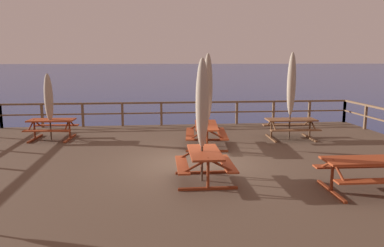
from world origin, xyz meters
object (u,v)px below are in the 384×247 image
(picnic_table_back_left, at_px, (205,160))
(patio_umbrella_short_back, at_px, (202,104))
(patio_umbrella_tall_back_right, at_px, (49,98))
(picnic_table_mid_centre, at_px, (52,125))
(patio_umbrella_short_mid, at_px, (291,84))
(patio_umbrella_tall_mid_right, at_px, (208,88))
(picnic_table_back_right, at_px, (206,130))
(picnic_table_mid_right, at_px, (291,124))
(picnic_table_front_right, at_px, (370,168))

(picnic_table_back_left, xyz_separation_m, patio_umbrella_short_back, (-0.07, 0.04, 1.39))
(patio_umbrella_short_back, xyz_separation_m, patio_umbrella_tall_back_right, (-5.08, 5.30, -0.35))
(picnic_table_mid_centre, relative_size, patio_umbrella_short_mid, 0.54)
(patio_umbrella_tall_mid_right, xyz_separation_m, patio_umbrella_short_mid, (3.27, 0.81, 0.04))
(picnic_table_back_right, height_order, picnic_table_mid_right, same)
(patio_umbrella_tall_back_right, bearing_deg, picnic_table_front_right, -36.05)
(picnic_table_back_left, relative_size, patio_umbrella_short_back, 0.53)
(picnic_table_front_right, relative_size, picnic_table_mid_right, 1.14)
(picnic_table_back_left, relative_size, patio_umbrella_tall_back_right, 0.65)
(picnic_table_front_right, height_order, patio_umbrella_short_mid, patio_umbrella_short_mid)
(picnic_table_front_right, bearing_deg, patio_umbrella_short_mid, 87.95)
(picnic_table_front_right, xyz_separation_m, patio_umbrella_tall_back_right, (-8.82, 6.42, 1.02))
(picnic_table_mid_centre, xyz_separation_m, patio_umbrella_tall_mid_right, (5.73, -1.64, 1.49))
(picnic_table_mid_centre, height_order, patio_umbrella_short_mid, patio_umbrella_short_mid)
(picnic_table_back_right, xyz_separation_m, patio_umbrella_short_back, (-0.62, -3.72, 1.37))
(picnic_table_back_left, xyz_separation_m, patio_umbrella_tall_mid_right, (0.61, 3.77, 1.50))
(picnic_table_mid_centre, bearing_deg, patio_umbrella_short_mid, -5.23)
(patio_umbrella_short_mid, height_order, patio_umbrella_short_back, patio_umbrella_short_mid)
(patio_umbrella_tall_back_right, bearing_deg, picnic_table_mid_centre, 67.15)
(picnic_table_front_right, xyz_separation_m, picnic_table_mid_right, (0.26, 5.69, -0.01))
(picnic_table_mid_right, xyz_separation_m, picnic_table_back_left, (-3.93, -4.61, -0.01))
(picnic_table_mid_centre, xyz_separation_m, patio_umbrella_short_mid, (8.99, -0.82, 1.53))
(picnic_table_front_right, distance_m, patio_umbrella_tall_mid_right, 5.93)
(patio_umbrella_short_mid, bearing_deg, picnic_table_back_right, -166.06)
(picnic_table_back_right, bearing_deg, picnic_table_mid_centre, 163.81)
(picnic_table_mid_right, relative_size, patio_umbrella_tall_back_right, 0.76)
(picnic_table_front_right, relative_size, picnic_table_mid_centre, 1.23)
(picnic_table_back_right, height_order, picnic_table_back_left, same)
(picnic_table_mid_centre, distance_m, patio_umbrella_short_back, 7.50)
(patio_umbrella_short_mid, xyz_separation_m, patio_umbrella_short_back, (-3.94, -4.54, -0.14))
(picnic_table_back_right, xyz_separation_m, patio_umbrella_tall_back_right, (-5.70, 1.58, 1.02))
(picnic_table_front_right, relative_size, patio_umbrella_tall_back_right, 0.87)
(picnic_table_front_right, bearing_deg, picnic_table_back_right, 122.77)
(picnic_table_back_right, relative_size, patio_umbrella_tall_mid_right, 0.69)
(patio_umbrella_tall_mid_right, distance_m, patio_umbrella_short_back, 3.79)
(patio_umbrella_short_mid, relative_size, patio_umbrella_short_back, 1.07)
(picnic_table_back_left, height_order, patio_umbrella_tall_back_right, patio_umbrella_tall_back_right)
(patio_umbrella_short_back, bearing_deg, patio_umbrella_short_mid, 49.08)
(picnic_table_back_right, distance_m, patio_umbrella_short_back, 4.01)
(picnic_table_mid_centre, bearing_deg, picnic_table_back_left, -46.58)
(patio_umbrella_short_back, bearing_deg, picnic_table_mid_right, 48.78)
(picnic_table_mid_right, distance_m, picnic_table_mid_centre, 9.09)
(picnic_table_back_left, bearing_deg, patio_umbrella_tall_mid_right, 80.86)
(picnic_table_mid_right, relative_size, patio_umbrella_short_mid, 0.58)
(patio_umbrella_tall_mid_right, xyz_separation_m, patio_umbrella_short_back, (-0.67, -3.73, -0.11))
(patio_umbrella_short_back, height_order, patio_umbrella_tall_back_right, patio_umbrella_short_back)
(picnic_table_front_right, height_order, picnic_table_mid_centre, same)
(patio_umbrella_tall_mid_right, xyz_separation_m, patio_umbrella_tall_back_right, (-5.75, 1.57, -0.46))
(picnic_table_mid_centre, xyz_separation_m, patio_umbrella_short_back, (5.05, -5.37, 1.39))
(picnic_table_back_right, bearing_deg, patio_umbrella_tall_mid_right, 11.30)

